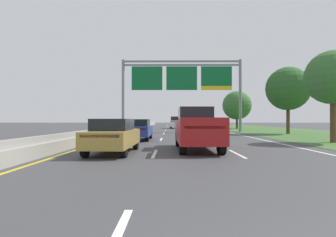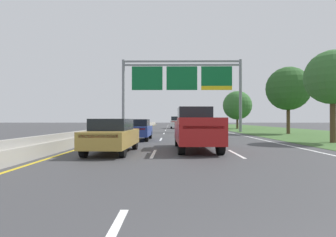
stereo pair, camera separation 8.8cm
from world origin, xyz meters
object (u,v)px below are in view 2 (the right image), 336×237
at_px(pickup_truck_red, 196,129).
at_px(roadside_tree_far, 237,105).
at_px(roadside_tree_mid, 288,89).
at_px(overhead_sign_gantry, 182,81).
at_px(car_blue_left_lane_sedan, 138,129).
at_px(roadside_tree_near, 333,77).
at_px(car_white_centre_lane_suv, 176,122).
at_px(car_darkgreen_right_lane_sedan, 210,126).
at_px(car_gold_left_lane_sedan, 112,135).

height_order(pickup_truck_red, roadside_tree_far, roadside_tree_far).
bearing_deg(roadside_tree_far, roadside_tree_mid, -86.07).
relative_size(overhead_sign_gantry, car_blue_left_lane_sedan, 3.41).
bearing_deg(overhead_sign_gantry, car_blue_left_lane_sedan, -106.22).
bearing_deg(overhead_sign_gantry, roadside_tree_near, -59.10).
bearing_deg(car_blue_left_lane_sedan, pickup_truck_red, -149.83).
distance_m(car_blue_left_lane_sedan, roadside_tree_far, 29.74).
xyz_separation_m(car_white_centre_lane_suv, roadside_tree_near, (9.83, -30.17, 3.23)).
bearing_deg(car_darkgreen_right_lane_sedan, roadside_tree_far, -25.55).
relative_size(car_white_centre_lane_suv, roadside_tree_mid, 0.65).
bearing_deg(car_white_centre_lane_suv, car_darkgreen_right_lane_sedan, -163.69).
bearing_deg(roadside_tree_far, car_gold_left_lane_sedan, -112.61).
bearing_deg(car_gold_left_lane_sedan, roadside_tree_near, -65.88).
relative_size(overhead_sign_gantry, pickup_truck_red, 2.77).
height_order(car_darkgreen_right_lane_sedan, car_white_centre_lane_suv, car_white_centre_lane_suv).
distance_m(pickup_truck_red, car_white_centre_lane_suv, 34.36).
xyz_separation_m(roadside_tree_near, roadside_tree_far, (0.75, 28.47, -0.30)).
height_order(car_gold_left_lane_sedan, roadside_tree_near, roadside_tree_near).
relative_size(pickup_truck_red, car_gold_left_lane_sedan, 1.22).
bearing_deg(overhead_sign_gantry, car_white_centre_lane_suv, 91.85).
distance_m(car_gold_left_lane_sedan, car_white_centre_lane_suv, 35.89).
height_order(pickup_truck_red, car_white_centre_lane_suv, pickup_truck_red).
xyz_separation_m(car_darkgreen_right_lane_sedan, car_white_centre_lane_suv, (-4.00, 14.59, 0.28)).
bearing_deg(roadside_tree_far, roadside_tree_near, -91.50).
relative_size(car_gold_left_lane_sedan, roadside_tree_near, 0.72).
distance_m(car_gold_left_lane_sedan, car_blue_left_lane_sedan, 7.95).
bearing_deg(pickup_truck_red, roadside_tree_mid, -37.69).
relative_size(car_darkgreen_right_lane_sedan, roadside_tree_near, 0.72).
bearing_deg(roadside_tree_mid, roadside_tree_near, -99.84).
distance_m(overhead_sign_gantry, roadside_tree_mid, 12.25).
bearing_deg(roadside_tree_mid, overhead_sign_gantry, 158.34).
distance_m(car_white_centre_lane_suv, roadside_tree_near, 31.89).
bearing_deg(roadside_tree_mid, car_darkgreen_right_lane_sedan, 150.33).
relative_size(car_blue_left_lane_sedan, roadside_tree_near, 0.72).
bearing_deg(car_white_centre_lane_suv, car_blue_left_lane_sedan, 174.05).
distance_m(pickup_truck_red, roadside_tree_near, 10.84).
height_order(pickup_truck_red, roadside_tree_mid, roadside_tree_mid).
bearing_deg(roadside_tree_mid, car_blue_left_lane_sedan, -149.98).
height_order(car_gold_left_lane_sedan, car_blue_left_lane_sedan, same).
xyz_separation_m(pickup_truck_red, roadside_tree_mid, (11.38, 15.35, 3.81)).
relative_size(car_darkgreen_right_lane_sedan, car_white_centre_lane_suv, 0.94).
height_order(overhead_sign_gantry, car_blue_left_lane_sedan, overhead_sign_gantry).
bearing_deg(roadside_tree_mid, pickup_truck_red, -126.56).
bearing_deg(car_white_centre_lane_suv, overhead_sign_gantry, -177.16).
distance_m(car_blue_left_lane_sedan, roadside_tree_mid, 17.96).
height_order(roadside_tree_near, roadside_tree_far, roadside_tree_far).
bearing_deg(car_gold_left_lane_sedan, car_blue_left_lane_sedan, 0.16).
height_order(overhead_sign_gantry, car_white_centre_lane_suv, overhead_sign_gantry).
height_order(pickup_truck_red, car_blue_left_lane_sedan, pickup_truck_red).
xyz_separation_m(car_darkgreen_right_lane_sedan, car_blue_left_lane_sedan, (-7.38, -13.17, 0.00)).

